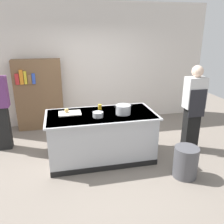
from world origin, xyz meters
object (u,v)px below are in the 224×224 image
Objects in this scene: stock_pot at (123,110)px; onion at (67,110)px; trash_bin at (186,162)px; bookshelf at (39,95)px; juice_cup at (100,107)px; mixing_bowl at (98,115)px; person_chef at (193,107)px.

onion is at bearing 165.67° from stock_pot.
stock_pot is at bearing 137.22° from trash_bin.
stock_pot is at bearing -14.33° from onion.
stock_pot reaches higher than trash_bin.
bookshelf is (-0.59, 1.63, -0.11)m from onion.
stock_pot is at bearing -50.00° from bookshelf.
onion is 0.80× the size of juice_cup.
person_chef reaches higher than mixing_bowl.
person_chef reaches higher than juice_cup.
mixing_bowl is 0.35× the size of trash_bin.
trash_bin is (1.33, -0.75, -0.68)m from mixing_bowl.
bookshelf is (-1.11, 1.94, -0.09)m from mixing_bowl.
mixing_bowl is 0.41m from juice_cup.
trash_bin is at bearing -29.24° from mixing_bowl.
juice_cup is 1.82m from person_chef.
bookshelf reaches higher than stock_pot.
stock_pot is 1.38m from trash_bin.
mixing_bowl is 0.11× the size of person_chef.
stock_pot is at bearing 6.56° from mixing_bowl.
trash_bin is at bearing -47.66° from bookshelf.
trash_bin is 1.21m from person_chef.
juice_cup is (-0.37, 0.34, -0.03)m from stock_pot.
juice_cup is 0.06× the size of person_chef.
stock_pot is 2.46m from bookshelf.
mixing_bowl is 2.24m from bookshelf.
trash_bin is 0.31× the size of person_chef.
onion is 2.43m from person_chef.
onion and juice_cup have the same top height.
bookshelf reaches higher than juice_cup.
onion is 1.02m from stock_pot.
mixing_bowl is at bearing -60.14° from bookshelf.
person_chef is at bearing 2.97° from mixing_bowl.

